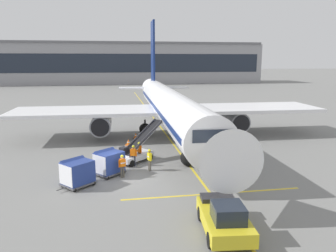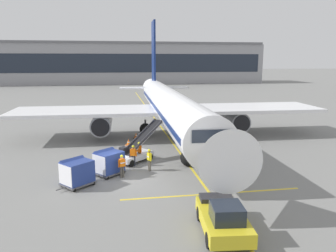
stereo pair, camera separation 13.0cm
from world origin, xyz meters
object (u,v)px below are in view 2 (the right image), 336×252
at_px(ground_crew_marshaller, 122,165).
at_px(ground_crew_wingwalker, 133,154).
at_px(baggage_cart_lead, 109,162).
at_px(ground_crew_by_carts, 139,150).
at_px(belt_loader, 136,151).
at_px(safety_cone_engine_keepout, 129,143).
at_px(safety_cone_nose_mark, 126,146).
at_px(baggage_cart_second, 77,172).
at_px(pushback_tug, 223,218).
at_px(safety_cone_wingtip, 136,136).
at_px(ground_crew_by_loader, 149,158).
at_px(parked_airplane, 169,106).

distance_m(ground_crew_marshaller, ground_crew_wingwalker, 2.87).
relative_size(baggage_cart_lead, ground_crew_by_carts, 1.48).
distance_m(belt_loader, ground_crew_marshaller, 4.20).
xyz_separation_m(ground_crew_wingwalker, safety_cone_engine_keepout, (-0.09, 6.44, -0.63)).
distance_m(ground_crew_wingwalker, safety_cone_nose_mark, 5.33).
relative_size(safety_cone_engine_keepout, safety_cone_nose_mark, 1.24).
height_order(ground_crew_marshaller, ground_crew_wingwalker, same).
bearing_deg(ground_crew_wingwalker, safety_cone_engine_keepout, 90.80).
bearing_deg(ground_crew_by_carts, baggage_cart_second, -133.67).
height_order(baggage_cart_lead, pushback_tug, baggage_cart_lead).
height_order(safety_cone_engine_keepout, safety_cone_wingtip, safety_cone_engine_keepout).
xyz_separation_m(ground_crew_by_loader, safety_cone_nose_mark, (-1.57, 6.70, -0.71)).
xyz_separation_m(parked_airplane, belt_loader, (-4.43, -9.21, -2.60)).
bearing_deg(ground_crew_wingwalker, belt_loader, 76.19).
bearing_deg(belt_loader, ground_crew_wingwalker, -103.81).
bearing_deg(safety_cone_nose_mark, baggage_cart_lead, -102.50).
height_order(baggage_cart_second, ground_crew_wingwalker, baggage_cart_second).
relative_size(baggage_cart_lead, baggage_cart_second, 1.00).
bearing_deg(baggage_cart_second, ground_crew_by_carts, 46.33).
bearing_deg(ground_crew_marshaller, ground_crew_by_carts, 67.15).
xyz_separation_m(ground_crew_marshaller, safety_cone_wingtip, (1.88, 12.25, -0.66)).
bearing_deg(belt_loader, ground_crew_marshaller, -108.44).
height_order(ground_crew_by_loader, ground_crew_by_carts, same).
bearing_deg(ground_crew_by_loader, safety_cone_wingtip, 91.50).
height_order(ground_crew_wingwalker, safety_cone_nose_mark, ground_crew_wingwalker).
bearing_deg(ground_crew_by_carts, belt_loader, 130.72).
xyz_separation_m(ground_crew_by_carts, safety_cone_wingtip, (0.32, 8.54, -0.66)).
bearing_deg(ground_crew_by_loader, safety_cone_engine_keepout, 99.03).
distance_m(baggage_cart_lead, ground_crew_marshaller, 1.27).
bearing_deg(safety_cone_nose_mark, baggage_cart_second, -112.13).
bearing_deg(safety_cone_engine_keepout, safety_cone_nose_mark, -105.15).
bearing_deg(ground_crew_by_loader, ground_crew_marshaller, -149.94).
distance_m(ground_crew_by_loader, safety_cone_wingtip, 11.02).
bearing_deg(pushback_tug, safety_cone_engine_keepout, 101.94).
distance_m(ground_crew_by_loader, safety_cone_nose_mark, 6.92).
bearing_deg(safety_cone_wingtip, ground_crew_marshaller, -98.73).
bearing_deg(safety_cone_nose_mark, pushback_tug, -76.25).
bearing_deg(baggage_cart_second, parked_airplane, 58.34).
bearing_deg(baggage_cart_second, ground_crew_marshaller, 20.86).
bearing_deg(ground_crew_by_carts, ground_crew_wingwalker, -118.39).
distance_m(baggage_cart_lead, safety_cone_wingtip, 11.82).
bearing_deg(pushback_tug, ground_crew_by_loader, 104.13).
bearing_deg(ground_crew_marshaller, safety_cone_engine_keepout, 84.24).
xyz_separation_m(baggage_cart_second, safety_cone_engine_keepout, (4.03, 10.31, -0.63)).
height_order(ground_crew_by_loader, safety_cone_nose_mark, ground_crew_by_loader).
height_order(ground_crew_marshaller, safety_cone_wingtip, ground_crew_marshaller).
bearing_deg(safety_cone_engine_keepout, parked_airplane, 40.10).
bearing_deg(ground_crew_marshaller, ground_crew_by_loader, 30.06).
xyz_separation_m(baggage_cart_lead, safety_cone_engine_keepout, (1.90, 8.32, -0.63)).
bearing_deg(baggage_cart_second, pushback_tug, -44.82).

